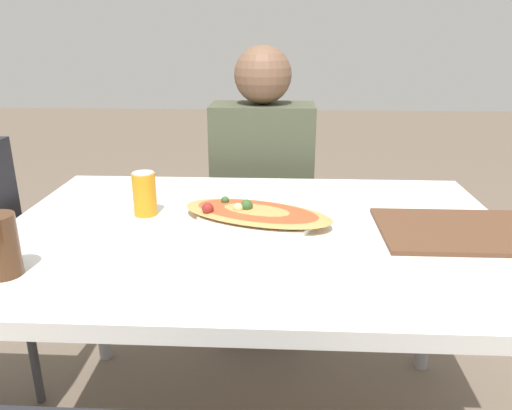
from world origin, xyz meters
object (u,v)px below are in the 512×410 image
at_px(soda_can, 145,194).
at_px(person_seated, 262,170).
at_px(chair_far_seated, 263,203).
at_px(pizza_main, 256,215).
at_px(dining_table, 256,250).
at_px(drink_glass, 0,245).

bearing_deg(soda_can, person_seated, 62.72).
bearing_deg(chair_far_seated, pizza_main, 90.50).
xyz_separation_m(dining_table, chair_far_seated, (-0.01, 0.81, -0.14)).
height_order(soda_can, drink_glass, drink_glass).
height_order(pizza_main, soda_can, soda_can).
distance_m(soda_can, drink_glass, 0.44).
xyz_separation_m(person_seated, soda_can, (-0.31, -0.60, 0.09)).
bearing_deg(person_seated, dining_table, 90.68).
xyz_separation_m(pizza_main, drink_glass, (-0.53, -0.35, 0.05)).
relative_size(pizza_main, soda_can, 3.75).
bearing_deg(pizza_main, dining_table, -88.23).
xyz_separation_m(pizza_main, soda_can, (-0.32, 0.04, 0.04)).
xyz_separation_m(chair_far_seated, drink_glass, (-0.52, -1.10, 0.28)).
distance_m(dining_table, person_seated, 0.69).
distance_m(chair_far_seated, person_seated, 0.21).
distance_m(pizza_main, drink_glass, 0.63).
xyz_separation_m(dining_table, soda_can, (-0.32, 0.09, 0.13)).
bearing_deg(dining_table, pizza_main, 91.77).
bearing_deg(drink_glass, dining_table, 29.07).
distance_m(chair_far_seated, pizza_main, 0.79).
bearing_deg(soda_can, dining_table, -15.70).
height_order(person_seated, pizza_main, person_seated).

